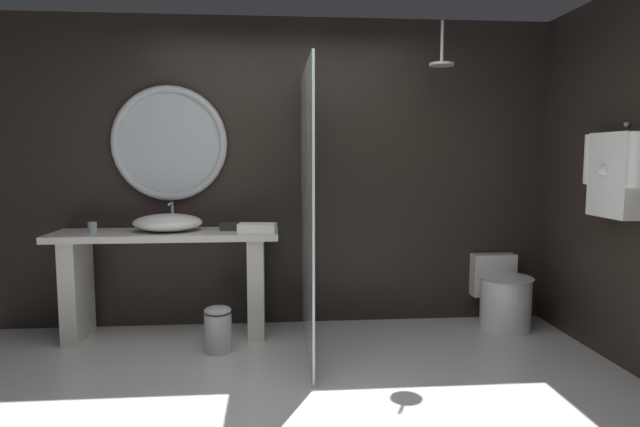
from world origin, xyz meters
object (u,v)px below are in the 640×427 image
object	(u,v)px
hanging_bathrobe	(614,170)
toilet	(502,295)
tumbler_cup	(92,227)
round_wall_mirror	(169,143)
waste_bin	(218,329)
folded_hand_towel	(257,228)
rain_shower_head	(442,60)
vessel_sink	(168,223)
tissue_box	(231,226)

from	to	relation	value
hanging_bathrobe	toilet	xyz separation A→B (m)	(-0.35, 0.90, -1.08)
tumbler_cup	round_wall_mirror	distance (m)	0.90
waste_bin	folded_hand_towel	bearing A→B (deg)	40.23
rain_shower_head	toilet	xyz separation A→B (m)	(0.61, 0.12, -1.93)
tumbler_cup	waste_bin	size ratio (longest dim) A/B	0.24
rain_shower_head	toilet	distance (m)	2.02
waste_bin	hanging_bathrobe	bearing A→B (deg)	-10.02
tumbler_cup	toilet	distance (m)	3.41
round_wall_mirror	rain_shower_head	bearing A→B (deg)	-9.03
rain_shower_head	folded_hand_towel	bearing A→B (deg)	-177.78
waste_bin	folded_hand_towel	world-z (taller)	folded_hand_towel
tumbler_cup	round_wall_mirror	world-z (taller)	round_wall_mirror
toilet	vessel_sink	bearing A→B (deg)	-179.97
vessel_sink	hanging_bathrobe	xyz separation A→B (m)	(3.13, -0.90, 0.43)
tissue_box	round_wall_mirror	xyz separation A→B (m)	(-0.51, 0.20, 0.67)
rain_shower_head	vessel_sink	bearing A→B (deg)	176.93
toilet	folded_hand_towel	world-z (taller)	folded_hand_towel
tumbler_cup	toilet	bearing A→B (deg)	0.10
vessel_sink	round_wall_mirror	distance (m)	0.67
tumbler_cup	hanging_bathrobe	distance (m)	3.85
round_wall_mirror	tissue_box	bearing A→B (deg)	-21.49
rain_shower_head	folded_hand_towel	distance (m)	1.95
rain_shower_head	tissue_box	bearing A→B (deg)	175.01
round_wall_mirror	waste_bin	xyz separation A→B (m)	(0.43, -0.65, -1.38)
rain_shower_head	tumbler_cup	bearing A→B (deg)	177.67
vessel_sink	rain_shower_head	size ratio (longest dim) A/B	1.57
folded_hand_towel	toilet	bearing A→B (deg)	4.83
hanging_bathrobe	toilet	distance (m)	1.45
round_wall_mirror	rain_shower_head	world-z (taller)	rain_shower_head
tumbler_cup	waste_bin	world-z (taller)	tumbler_cup
tissue_box	hanging_bathrobe	bearing A→B (deg)	-19.39
vessel_sink	hanging_bathrobe	size ratio (longest dim) A/B	0.85
rain_shower_head	hanging_bathrobe	distance (m)	1.50
toilet	folded_hand_towel	bearing A→B (deg)	-175.17
tissue_box	vessel_sink	bearing A→B (deg)	-176.59
vessel_sink	waste_bin	bearing A→B (deg)	-44.76
hanging_bathrobe	tumbler_cup	bearing A→B (deg)	166.48
vessel_sink	rain_shower_head	xyz separation A→B (m)	(2.16, -0.12, 1.28)
tissue_box	rain_shower_head	distance (m)	2.13
tumbler_cup	waste_bin	xyz separation A→B (m)	(1.01, -0.41, -0.72)
hanging_bathrobe	toilet	size ratio (longest dim) A/B	1.01
tissue_box	waste_bin	distance (m)	0.84
rain_shower_head	folded_hand_towel	world-z (taller)	rain_shower_head
hanging_bathrobe	waste_bin	xyz separation A→B (m)	(-2.71, 0.48, -1.18)
waste_bin	folded_hand_towel	distance (m)	0.81
vessel_sink	rain_shower_head	bearing A→B (deg)	-3.07
vessel_sink	toilet	size ratio (longest dim) A/B	0.85
round_wall_mirror	folded_hand_towel	size ratio (longest dim) A/B	3.27
rain_shower_head	waste_bin	world-z (taller)	rain_shower_head
hanging_bathrobe	rain_shower_head	bearing A→B (deg)	141.01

